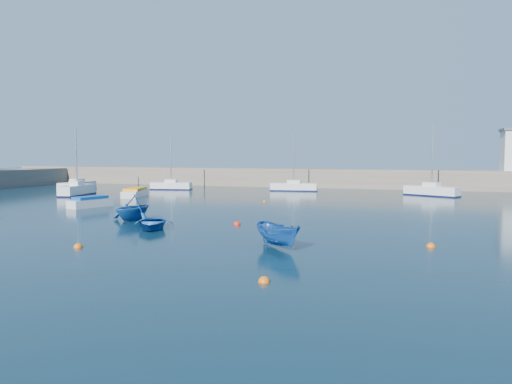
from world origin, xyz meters
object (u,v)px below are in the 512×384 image
(sailboat_4, at_px, (77,185))
(sailboat_5, at_px, (171,186))
(dinghy_center, at_px, (152,223))
(sailboat_7, at_px, (431,190))
(motorboat_1, at_px, (90,202))
(sailboat_6, at_px, (294,187))
(motorboat_2, at_px, (135,193))
(sailboat_3, at_px, (77,190))
(dinghy_left, at_px, (133,207))
(dinghy_right, at_px, (279,235))

(sailboat_4, relative_size, sailboat_5, 1.16)
(dinghy_center, bearing_deg, sailboat_7, 37.06)
(sailboat_4, bearing_deg, dinghy_center, -49.47)
(motorboat_1, bearing_deg, sailboat_7, 53.25)
(sailboat_5, height_order, sailboat_6, sailboat_6)
(sailboat_5, distance_m, motorboat_1, 21.53)
(motorboat_2, height_order, dinghy_center, motorboat_2)
(sailboat_7, height_order, motorboat_2, sailboat_7)
(sailboat_3, height_order, dinghy_left, sailboat_3)
(sailboat_6, bearing_deg, dinghy_center, 171.00)
(motorboat_1, distance_m, motorboat_2, 10.66)
(sailboat_7, height_order, dinghy_left, sailboat_7)
(motorboat_1, xyz_separation_m, dinghy_center, (11.58, -9.71, -0.08))
(sailboat_6, height_order, motorboat_1, sailboat_6)
(sailboat_6, relative_size, dinghy_center, 2.12)
(motorboat_2, xyz_separation_m, dinghy_right, (22.69, -23.97, 0.19))
(motorboat_1, xyz_separation_m, dinghy_left, (8.25, -6.50, 0.47))
(dinghy_center, bearing_deg, motorboat_1, 117.00)
(sailboat_4, distance_m, motorboat_1, 22.47)
(sailboat_6, bearing_deg, dinghy_left, 164.55)
(sailboat_6, xyz_separation_m, motorboat_1, (-13.09, -23.96, -0.09))
(dinghy_left, bearing_deg, dinghy_right, -19.19)
(motorboat_1, bearing_deg, sailboat_6, 78.55)
(sailboat_7, height_order, dinghy_right, sailboat_7)
(dinghy_center, bearing_deg, sailboat_3, 113.04)
(dinghy_center, distance_m, dinghy_right, 10.07)
(dinghy_center, height_order, dinghy_left, dinghy_left)
(sailboat_5, xyz_separation_m, motorboat_2, (1.10, -10.83, -0.07))
(sailboat_3, bearing_deg, dinghy_center, -50.49)
(sailboat_6, bearing_deg, sailboat_3, 115.41)
(sailboat_5, relative_size, motorboat_2, 1.39)
(sailboat_4, height_order, dinghy_left, sailboat_4)
(motorboat_2, distance_m, dinghy_right, 33.00)
(sailboat_5, xyz_separation_m, motorboat_1, (2.86, -21.34, -0.08))
(dinghy_center, bearing_deg, sailboat_6, 64.42)
(sailboat_3, xyz_separation_m, motorboat_1, (9.07, -10.19, -0.20))
(sailboat_7, relative_size, dinghy_left, 2.27)
(sailboat_4, height_order, dinghy_center, sailboat_4)
(dinghy_left, bearing_deg, sailboat_5, 121.33)
(sailboat_6, relative_size, dinghy_left, 2.19)
(sailboat_4, distance_m, sailboat_5, 12.22)
(sailboat_5, bearing_deg, sailboat_3, 141.81)
(motorboat_2, bearing_deg, dinghy_right, -60.36)
(sailboat_4, xyz_separation_m, dinghy_left, (22.64, -23.77, 0.35))
(motorboat_1, height_order, dinghy_left, dinghy_left)
(dinghy_left, bearing_deg, sailboat_7, 62.32)
(dinghy_right, bearing_deg, dinghy_center, 110.53)
(sailboat_3, relative_size, dinghy_left, 2.16)
(dinghy_center, distance_m, dinghy_left, 4.66)
(dinghy_right, bearing_deg, sailboat_6, 54.19)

